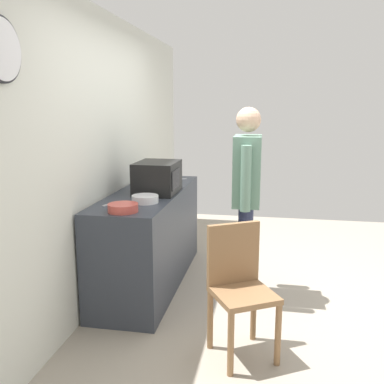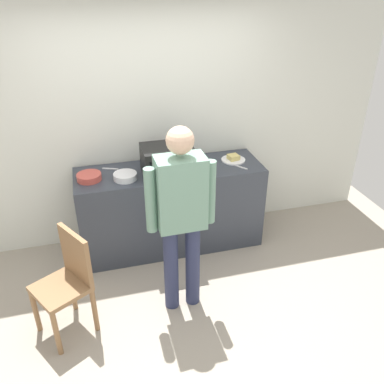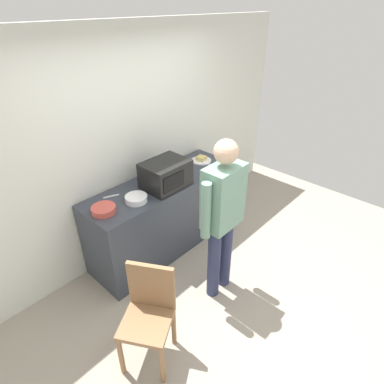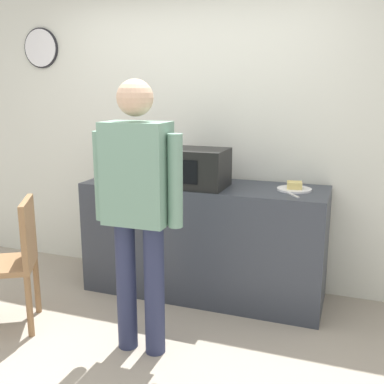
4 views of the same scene
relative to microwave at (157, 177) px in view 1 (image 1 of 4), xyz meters
The scene contains 11 objects.
ground_plane 1.57m from the microwave, 96.36° to the right, with size 6.00×6.00×0.00m, color #9E9384.
back_wall 0.54m from the microwave, 105.31° to the left, with size 5.40×0.13×2.60m.
kitchen_counter 0.63m from the microwave, 67.45° to the left, with size 1.96×0.62×0.94m, color #333842.
microwave is the anchor object (origin of this frame).
sandwich_plate 0.78m from the microwave, 10.22° to the left, with size 0.26×0.26×0.06m.
salad_bowl 0.79m from the microwave, behind, with size 0.24×0.24×0.06m, color #C64C42.
cereal_bowl 0.45m from the microwave, behind, with size 0.23×0.23×0.06m, color white.
fork_utensil 0.63m from the microwave, 154.10° to the left, with size 0.17×0.02×0.01m, color silver.
spoon_utensil 0.79m from the microwave, ahead, with size 0.17×0.02×0.01m, color silver.
person_standing 0.86m from the microwave, 94.60° to the right, with size 0.59×0.25×1.75m.
wooden_chair 1.47m from the microwave, 140.19° to the right, with size 0.55×0.55×0.94m.
Camera 1 is at (-3.81, 0.05, 1.77)m, focal length 40.36 mm.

